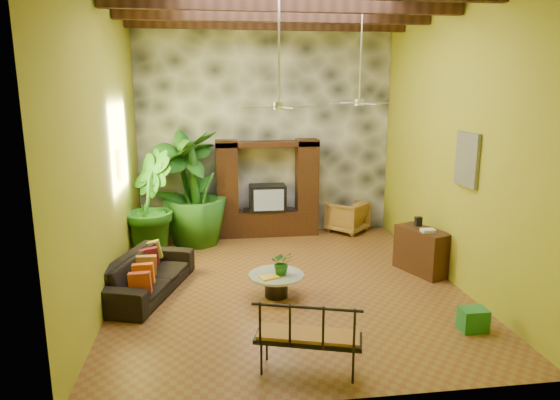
{
  "coord_description": "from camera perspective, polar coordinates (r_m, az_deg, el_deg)",
  "views": [
    {
      "loc": [
        -1.28,
        -8.4,
        3.48
      ],
      "look_at": [
        -0.1,
        0.2,
        1.52
      ],
      "focal_mm": 32.0,
      "sensor_mm": 36.0,
      "label": 1
    }
  ],
  "objects": [
    {
      "name": "coffee_table",
      "position": [
        8.57,
        -0.42,
        -9.36
      ],
      "size": [
        0.94,
        0.94,
        0.4
      ],
      "rotation": [
        0.0,
        0.0,
        -0.38
      ],
      "color": "black",
      "rests_on": "ground"
    },
    {
      "name": "tall_plant_b",
      "position": [
        10.71,
        -14.83,
        -0.47
      ],
      "size": [
        1.15,
        1.35,
        2.23
      ],
      "primitive_type": "imported",
      "rotation": [
        0.0,
        0.0,
        1.72
      ],
      "color": "#22671B",
      "rests_on": "ground"
    },
    {
      "name": "green_bin",
      "position": [
        8.01,
        21.2,
        -12.61
      ],
      "size": [
        0.39,
        0.29,
        0.34
      ],
      "primitive_type": "cube",
      "rotation": [
        0.0,
        0.0,
        0.0
      ],
      "color": "#1D6D26",
      "rests_on": "ground"
    },
    {
      "name": "ceiling_fan_back",
      "position": [
        10.02,
        9.1,
        12.12
      ],
      "size": [
        1.28,
        1.28,
        1.86
      ],
      "color": "#BBBBC0",
      "rests_on": "ceiling"
    },
    {
      "name": "tall_plant_a",
      "position": [
        11.37,
        -10.71,
        1.36
      ],
      "size": [
        1.58,
        1.32,
        2.57
      ],
      "primitive_type": "imported",
      "rotation": [
        0.0,
        0.0,
        0.35
      ],
      "color": "#236B1C",
      "rests_on": "ground"
    },
    {
      "name": "left_wall",
      "position": [
        8.63,
        -19.34,
        5.5
      ],
      "size": [
        0.02,
        7.0,
        5.0
      ],
      "primitive_type": "cube",
      "color": "#9B9E24",
      "rests_on": "ground"
    },
    {
      "name": "back_wall",
      "position": [
        12.01,
        -1.67,
        8.04
      ],
      "size": [
        6.0,
        0.02,
        5.0
      ],
      "primitive_type": "cube",
      "color": "#9B9E24",
      "rests_on": "ground"
    },
    {
      "name": "yellow_tray",
      "position": [
        8.34,
        -1.25,
        -8.83
      ],
      "size": [
        0.34,
        0.29,
        0.03
      ],
      "primitive_type": "cube",
      "rotation": [
        0.0,
        0.0,
        0.34
      ],
      "color": "yellow",
      "rests_on": "coffee_table"
    },
    {
      "name": "stone_accent_wall",
      "position": [
        11.95,
        -1.64,
        8.01
      ],
      "size": [
        5.98,
        0.1,
        4.98
      ],
      "primitive_type": "cube",
      "color": "#303237",
      "rests_on": "ground"
    },
    {
      "name": "tall_plant_c",
      "position": [
        11.3,
        -9.74,
        1.35
      ],
      "size": [
        1.92,
        1.92,
        2.57
      ],
      "primitive_type": "imported",
      "rotation": [
        0.0,
        0.0,
        4.27
      ],
      "color": "#27681B",
      "rests_on": "ground"
    },
    {
      "name": "wicker_armchair",
      "position": [
        12.37,
        7.69,
        -1.87
      ],
      "size": [
        1.19,
        1.19,
        0.77
      ],
      "primitive_type": "imported",
      "rotation": [
        0.0,
        0.0,
        3.91
      ],
      "color": "#9B6738",
      "rests_on": "ground"
    },
    {
      "name": "wall_art_painting",
      "position": [
        8.95,
        20.6,
        4.34
      ],
      "size": [
        0.06,
        0.7,
        0.9
      ],
      "primitive_type": "cube",
      "color": "#275D91",
      "rests_on": "right_wall"
    },
    {
      "name": "centerpiece_plant",
      "position": [
        8.44,
        0.24,
        -7.18
      ],
      "size": [
        0.38,
        0.33,
        0.41
      ],
      "primitive_type": "imported",
      "rotation": [
        0.0,
        0.0,
        -0.02
      ],
      "color": "#1B5A17",
      "rests_on": "coffee_table"
    },
    {
      "name": "sofa",
      "position": [
        8.99,
        -14.96,
        -8.21
      ],
      "size": [
        1.56,
        2.46,
        0.67
      ],
      "primitive_type": "imported",
      "rotation": [
        0.0,
        0.0,
        1.26
      ],
      "color": "black",
      "rests_on": "ground"
    },
    {
      "name": "side_console",
      "position": [
        9.97,
        15.91,
        -5.6
      ],
      "size": [
        0.84,
        1.18,
        0.86
      ],
      "primitive_type": "cube",
      "rotation": [
        0.0,
        0.0,
        0.37
      ],
      "color": "#342110",
      "rests_on": "ground"
    },
    {
      "name": "ceiling_fan_front",
      "position": [
        8.07,
        -0.12,
        12.18
      ],
      "size": [
        1.28,
        1.28,
        1.86
      ],
      "color": "#BBBBC0",
      "rests_on": "ceiling"
    },
    {
      "name": "entertainment_center",
      "position": [
        11.88,
        -1.44,
        0.49
      ],
      "size": [
        2.4,
        0.55,
        2.3
      ],
      "color": "black",
      "rests_on": "ground"
    },
    {
      "name": "wall_art_mask",
      "position": [
        9.65,
        -17.79,
        3.9
      ],
      "size": [
        0.06,
        0.32,
        0.55
      ],
      "primitive_type": "cube",
      "color": "yellow",
      "rests_on": "left_wall"
    },
    {
      "name": "iron_bench",
      "position": [
        6.29,
        3.41,
        -15.03
      ],
      "size": [
        1.39,
        0.86,
        0.57
      ],
      "rotation": [
        0.0,
        0.0,
        -0.3
      ],
      "color": "black",
      "rests_on": "ground"
    },
    {
      "name": "ground",
      "position": [
        9.18,
        0.8,
        -9.55
      ],
      "size": [
        7.0,
        7.0,
        0.0
      ],
      "primitive_type": "plane",
      "color": "brown",
      "rests_on": "ground"
    },
    {
      "name": "ceiling_beams",
      "position": [
        8.6,
        0.91,
        21.43
      ],
      "size": [
        5.95,
        5.36,
        0.22
      ],
      "color": "#351C10",
      "rests_on": "ceiling"
    },
    {
      "name": "right_wall",
      "position": [
        9.48,
        19.2,
        6.09
      ],
      "size": [
        0.02,
        7.0,
        5.0
      ],
      "primitive_type": "cube",
      "color": "#9B9E24",
      "rests_on": "ground"
    }
  ]
}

